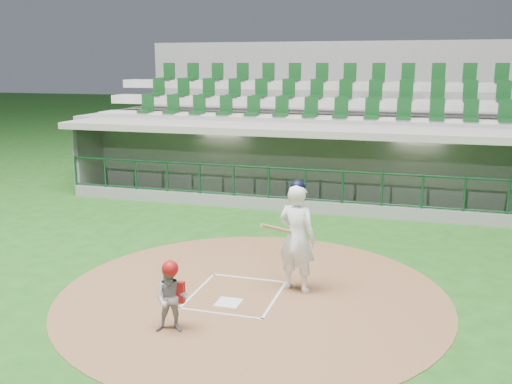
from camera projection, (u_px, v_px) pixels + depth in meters
ground at (241, 289)px, 10.81m from camera, size 120.00×120.00×0.00m
dirt_circle at (253, 295)px, 10.54m from camera, size 7.20×7.20×0.01m
home_plate at (229, 303)px, 10.15m from camera, size 0.43×0.43×0.02m
batter_box_chalk at (236, 294)px, 10.53m from camera, size 1.55×1.80×0.01m
dugout_structure at (321, 168)px, 17.90m from camera, size 16.40×3.70×3.00m
seating_deck at (333, 141)px, 20.69m from camera, size 17.00×6.72×5.15m
batter at (297, 237)px, 10.53m from camera, size 0.96×0.98×2.13m
catcher at (171, 296)px, 8.99m from camera, size 0.62×0.54×1.18m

